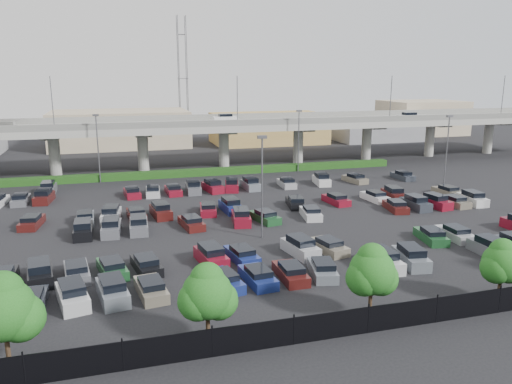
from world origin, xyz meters
TOP-DOWN VIEW (x-y plane):
  - ground at (0.00, 0.00)m, footprint 280.00×280.00m
  - overpass at (-0.25, 32.01)m, footprint 150.00×13.00m
  - hedge at (0.00, 25.00)m, footprint 66.00×1.60m
  - fence at (-0.05, -28.00)m, footprint 70.00×0.10m
  - tree_row at (0.70, -26.53)m, footprint 65.07×3.66m
  - parked_cars at (-1.28, -3.99)m, footprint 63.04×41.62m
  - light_poles at (-4.13, 2.00)m, footprint 66.90×48.38m
  - distant_buildings at (12.38, 61.81)m, footprint 138.00×24.00m
  - comm_tower at (4.00, 74.00)m, footprint 2.40×2.40m

SIDE VIEW (x-z plane):
  - ground at x=0.00m, z-range 0.00..0.00m
  - hedge at x=0.00m, z-range 0.00..1.10m
  - parked_cars at x=-1.28m, z-range -0.20..1.47m
  - fence at x=-0.05m, z-range -0.10..1.90m
  - tree_row at x=0.70m, z-range 0.55..6.49m
  - distant_buildings at x=12.38m, z-range -0.76..8.24m
  - light_poles at x=-4.13m, z-range 1.09..11.39m
  - overpass at x=-0.25m, z-range -0.93..14.87m
  - comm_tower at x=4.00m, z-range 0.61..30.61m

